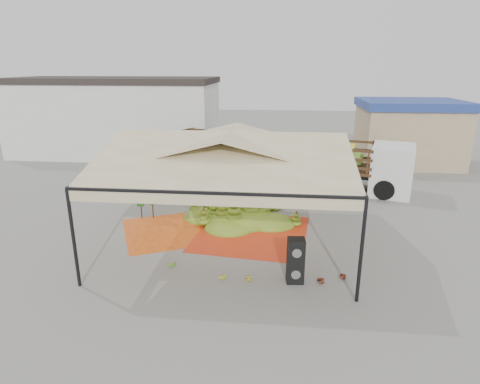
# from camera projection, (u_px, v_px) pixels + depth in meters

# --- Properties ---
(ground) EXTENTS (90.00, 90.00, 0.00)m
(ground) POSITION_uv_depth(u_px,v_px,m) (231.00, 236.00, 15.24)
(ground) COLOR slate
(ground) RESTS_ON ground
(canopy_tent) EXTENTS (8.10, 8.10, 4.00)m
(canopy_tent) POSITION_uv_depth(u_px,v_px,m) (230.00, 151.00, 14.25)
(canopy_tent) COLOR black
(canopy_tent) RESTS_ON ground
(building_white) EXTENTS (14.30, 6.30, 5.40)m
(building_white) POSITION_uv_depth(u_px,v_px,m) (116.00, 116.00, 28.67)
(building_white) COLOR silver
(building_white) RESTS_ON ground
(building_tan) EXTENTS (6.30, 5.30, 4.10)m
(building_tan) POSITION_uv_depth(u_px,v_px,m) (408.00, 132.00, 25.97)
(building_tan) COLOR tan
(building_tan) RESTS_ON ground
(tarp_left) EXTENTS (4.91, 4.82, 0.01)m
(tarp_left) POSITION_uv_depth(u_px,v_px,m) (174.00, 230.00, 15.81)
(tarp_left) COLOR orange
(tarp_left) RESTS_ON ground
(tarp_right) EXTENTS (4.58, 4.76, 0.01)m
(tarp_right) POSITION_uv_depth(u_px,v_px,m) (252.00, 233.00, 15.50)
(tarp_right) COLOR red
(tarp_right) RESTS_ON ground
(banana_heap) EXTENTS (6.02, 5.46, 1.07)m
(banana_heap) POSITION_uv_depth(u_px,v_px,m) (240.00, 209.00, 16.58)
(banana_heap) COLOR #577A19
(banana_heap) RESTS_ON ground
(hand_yellow_a) EXTENTS (0.54, 0.48, 0.21)m
(hand_yellow_a) POSITION_uv_depth(u_px,v_px,m) (220.00, 275.00, 12.22)
(hand_yellow_a) COLOR gold
(hand_yellow_a) RESTS_ON ground
(hand_yellow_b) EXTENTS (0.54, 0.48, 0.22)m
(hand_yellow_b) POSITION_uv_depth(u_px,v_px,m) (245.00, 278.00, 12.05)
(hand_yellow_b) COLOR gold
(hand_yellow_b) RESTS_ON ground
(hand_red_a) EXTENTS (0.51, 0.43, 0.23)m
(hand_red_a) POSITION_uv_depth(u_px,v_px,m) (318.00, 280.00, 11.94)
(hand_red_a) COLOR #612916
(hand_red_a) RESTS_ON ground
(hand_red_b) EXTENTS (0.52, 0.45, 0.21)m
(hand_red_b) POSITION_uv_depth(u_px,v_px,m) (340.00, 275.00, 12.21)
(hand_red_b) COLOR #5B1914
(hand_red_b) RESTS_ON ground
(hand_green) EXTENTS (0.55, 0.50, 0.21)m
(hand_green) POSITION_uv_depth(u_px,v_px,m) (169.00, 263.00, 12.98)
(hand_green) COLOR #44831B
(hand_green) RESTS_ON ground
(hanging_bunches) EXTENTS (1.74, 0.24, 0.20)m
(hanging_bunches) POSITION_uv_depth(u_px,v_px,m) (252.00, 170.00, 14.35)
(hanging_bunches) COLOR #376F17
(hanging_bunches) RESTS_ON ground
(speaker_stack) EXTENTS (0.54, 0.48, 1.39)m
(speaker_stack) POSITION_uv_depth(u_px,v_px,m) (296.00, 261.00, 11.85)
(speaker_stack) COLOR black
(speaker_stack) RESTS_ON ground
(banana_leaves) EXTENTS (0.96, 1.36, 3.70)m
(banana_leaves) POSITION_uv_depth(u_px,v_px,m) (148.00, 219.00, 16.97)
(banana_leaves) COLOR #267920
(banana_leaves) RESTS_ON ground
(vendor) EXTENTS (0.80, 0.68, 1.87)m
(vendor) POSITION_uv_depth(u_px,v_px,m) (280.00, 177.00, 19.79)
(vendor) COLOR gray
(vendor) RESTS_ON ground
(truck_left) EXTENTS (8.10, 5.28, 2.64)m
(truck_left) POSITION_uv_depth(u_px,v_px,m) (240.00, 153.00, 21.84)
(truck_left) COLOR #443116
(truck_left) RESTS_ON ground
(truck_right) EXTENTS (7.61, 4.38, 2.48)m
(truck_right) POSITION_uv_depth(u_px,v_px,m) (344.00, 160.00, 20.70)
(truck_right) COLOR #4A2818
(truck_right) RESTS_ON ground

